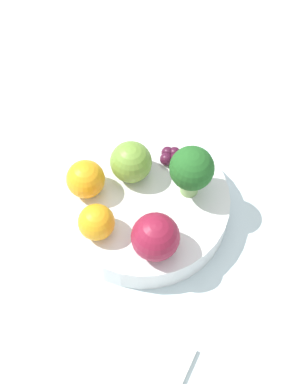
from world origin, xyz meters
The scene contains 9 objects.
ground_plane centered at (0.00, 0.00, 0.00)m, with size 6.00×6.00×0.00m, color gray.
table_surface centered at (0.00, 0.00, 0.01)m, with size 1.20×1.20×0.02m.
bowl centered at (0.00, 0.00, 0.04)m, with size 0.21×0.21×0.04m.
broccoli centered at (0.05, -0.03, 0.10)m, with size 0.05×0.05×0.07m.
apple_red centered at (-0.04, -0.06, 0.08)m, with size 0.05×0.05×0.05m.
apple_green centered at (0.01, 0.03, 0.08)m, with size 0.05×0.05×0.05m.
orange_front centered at (-0.07, 0.00, 0.08)m, with size 0.04×0.04×0.04m.
orange_back centered at (-0.04, 0.05, 0.08)m, with size 0.05×0.05×0.05m.
grape_cluster centered at (0.06, 0.02, 0.06)m, with size 0.03×0.03×0.02m.
Camera 1 is at (-0.22, -0.25, 0.60)m, focal length 50.00 mm.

